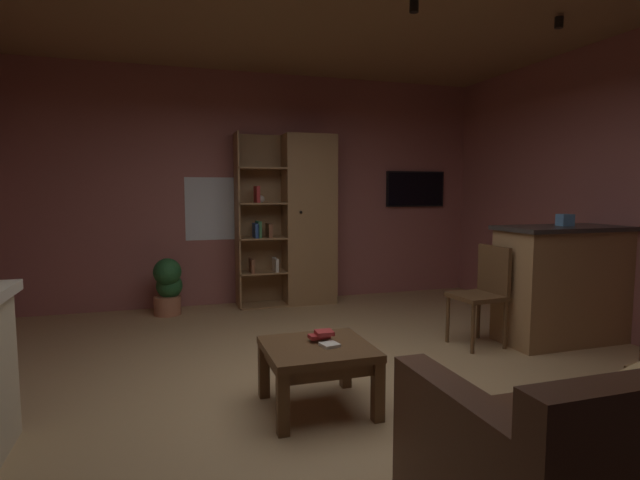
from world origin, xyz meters
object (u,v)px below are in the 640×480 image
Objects in this scene: kitchen_bar_counter at (572,283)px; coffee_table at (318,358)px; table_book_2 at (324,333)px; dining_chair at (484,288)px; table_book_0 at (330,345)px; potted_floor_plant at (168,285)px; tissue_box at (565,220)px; wall_mounted_tv at (415,189)px; leather_couch at (629,464)px; table_book_1 at (319,336)px; bookshelf_cabinet at (302,221)px.

kitchen_bar_counter is 2.15× the size of coffee_table.
table_book_2 reaches higher than coffee_table.
dining_chair is (1.87, 0.84, 0.19)m from coffee_table.
dining_chair is at bearing 24.23° from coffee_table.
dining_chair is (1.80, 0.89, 0.09)m from table_book_0.
kitchen_bar_counter reaches higher than potted_floor_plant.
tissue_box is 2.88m from coffee_table.
dining_chair is 2.62m from wall_mounted_tv.
potted_floor_plant is at bearing 108.27° from table_book_0.
leather_couch is at bearing -59.72° from coffee_table.
leather_couch is at bearing -61.95° from table_book_1.
bookshelf_cabinet is 1.79m from potted_floor_plant.
tissue_box is 4.24m from potted_floor_plant.
table_book_1 is at bearing -103.43° from bookshelf_cabinet.
leather_couch is 4.76m from potted_floor_plant.
table_book_2 reaches higher than table_book_1.
table_book_0 is 0.96× the size of table_book_2.
kitchen_bar_counter is at bearing 13.04° from table_book_1.
leather_couch is 14.31× the size of table_book_2.
table_book_1 is 4.08m from wall_mounted_tv.
kitchen_bar_counter is 13.33× the size of table_book_0.
kitchen_bar_counter is at bearing 14.45° from coffee_table.
wall_mounted_tv is (-0.22, 2.50, 0.30)m from tissue_box.
kitchen_bar_counter is (2.02, -2.31, -0.50)m from bookshelf_cabinet.
table_book_1 is (0.04, 0.08, 0.12)m from coffee_table.
tissue_box is 1.01m from dining_chair.
dining_chair is (1.13, -2.18, -0.52)m from bookshelf_cabinet.
coffee_table is 0.79× the size of wall_mounted_tv.
table_book_0 is at bearing -76.22° from table_book_1.
wall_mounted_tv is (1.55, 4.75, 1.15)m from leather_couch.
tissue_box reaches higher than table_book_1.
leather_couch reaches higher than potted_floor_plant.
bookshelf_cabinet reaches higher than table_book_2.
tissue_box reaches higher than potted_floor_plant.
tissue_box is 1.09× the size of table_book_0.
table_book_2 is 0.13× the size of wall_mounted_tv.
kitchen_bar_counter is at bearing 13.48° from table_book_2.
bookshelf_cabinet is 1.76m from wall_mounted_tv.
wall_mounted_tv is at bearing 5.85° from potted_floor_plant.
bookshelf_cabinet is 1.45× the size of kitchen_bar_counter.
leather_couch reaches higher than table_book_1.
leather_couch is (-1.87, -2.23, -0.26)m from kitchen_bar_counter.
bookshelf_cabinet is 3.20m from table_book_0.
table_book_2 is at bearing -71.05° from potted_floor_plant.
wall_mounted_tv is at bearing 95.14° from tissue_box.
table_book_2 is (-0.82, 1.58, 0.19)m from leather_couch.
dining_chair is at bearing -103.30° from wall_mounted_tv.
table_book_1 is 0.21× the size of potted_floor_plant.
wall_mounted_tv reaches higher than kitchen_bar_counter.
table_book_1 is at bearing -166.96° from kitchen_bar_counter.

